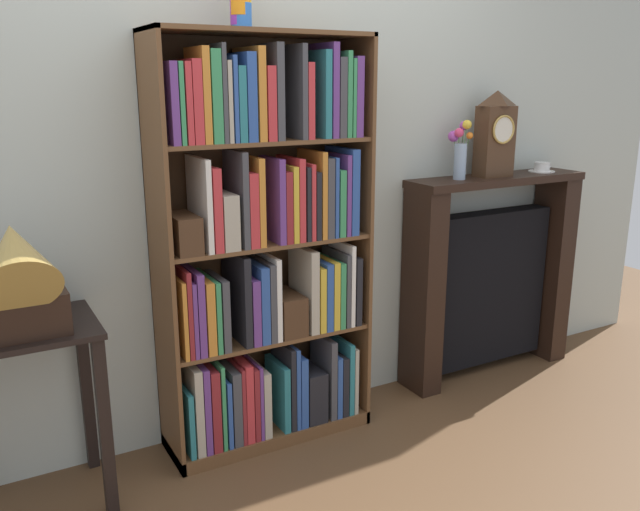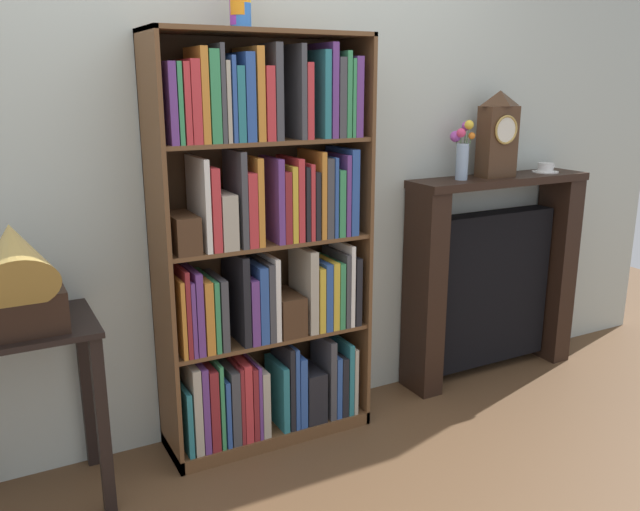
{
  "view_description": "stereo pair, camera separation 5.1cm",
  "coord_description": "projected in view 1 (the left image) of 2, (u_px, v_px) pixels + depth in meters",
  "views": [
    {
      "loc": [
        -1.14,
        -2.44,
        1.6
      ],
      "look_at": [
        0.28,
        0.09,
        0.83
      ],
      "focal_mm": 36.88,
      "sensor_mm": 36.0,
      "label": 1
    },
    {
      "loc": [
        -1.09,
        -2.46,
        1.6
      ],
      "look_at": [
        0.28,
        0.09,
        0.83
      ],
      "focal_mm": 36.88,
      "sensor_mm": 36.0,
      "label": 2
    }
  ],
  "objects": [
    {
      "name": "ground_plane",
      "position": [
        277.0,
        444.0,
        3.01
      ],
      "size": [
        8.01,
        6.4,
        0.02
      ],
      "primitive_type": "cube",
      "color": "brown"
    },
    {
      "name": "wall_back",
      "position": [
        283.0,
        148.0,
        3.0
      ],
      "size": [
        5.01,
        0.08,
        2.6
      ],
      "primitive_type": "cube",
      "color": "beige",
      "rests_on": "ground"
    },
    {
      "name": "bookshelf",
      "position": [
        266.0,
        259.0,
        2.85
      ],
      "size": [
        0.93,
        0.31,
        1.79
      ],
      "color": "brown",
      "rests_on": "ground"
    },
    {
      "name": "side_table_left",
      "position": [
        28.0,
        380.0,
        2.42
      ],
      "size": [
        0.51,
        0.43,
        0.74
      ],
      "color": "black",
      "rests_on": "ground"
    },
    {
      "name": "gramophone",
      "position": [
        17.0,
        280.0,
        2.27
      ],
      "size": [
        0.3,
        0.48,
        0.49
      ],
      "color": "black",
      "rests_on": "side_table_left"
    },
    {
      "name": "fireplace_mantel",
      "position": [
        488.0,
        277.0,
        3.63
      ],
      "size": [
        1.06,
        0.25,
        1.11
      ],
      "color": "black",
      "rests_on": "ground"
    },
    {
      "name": "mantel_clock",
      "position": [
        495.0,
        134.0,
        3.39
      ],
      "size": [
        0.19,
        0.12,
        0.44
      ],
      "color": "#472D1C",
      "rests_on": "fireplace_mantel"
    },
    {
      "name": "flower_vase",
      "position": [
        460.0,
        149.0,
        3.31
      ],
      "size": [
        0.11,
        0.11,
        0.3
      ],
      "color": "#99B2D1",
      "rests_on": "fireplace_mantel"
    },
    {
      "name": "teacup_with_saucer",
      "position": [
        542.0,
        168.0,
        3.62
      ],
      "size": [
        0.14,
        0.14,
        0.05
      ],
      "color": "white",
      "rests_on": "fireplace_mantel"
    }
  ]
}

